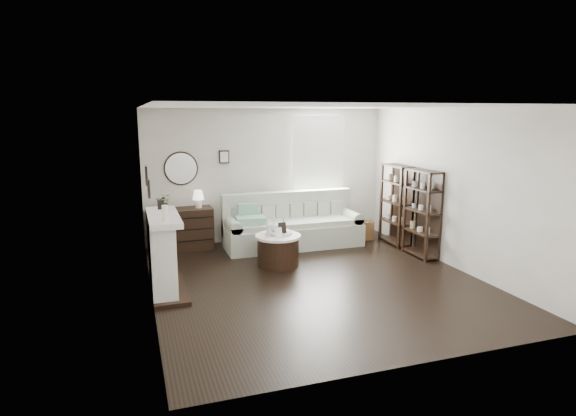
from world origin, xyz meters
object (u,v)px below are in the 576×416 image
object	(u,v)px
dresser	(181,229)
drum_table	(278,250)
sofa	(292,228)
pedestal_table	(279,234)

from	to	relation	value
dresser	drum_table	size ratio (longest dim) A/B	1.54
dresser	drum_table	world-z (taller)	dresser
sofa	pedestal_table	xyz separation A→B (m)	(-0.61, -1.07, 0.19)
sofa	pedestal_table	bearing A→B (deg)	-119.44
dresser	drum_table	xyz separation A→B (m)	(1.48, -1.55, -0.13)
drum_table	pedestal_table	xyz separation A→B (m)	(0.04, 0.09, 0.26)
sofa	drum_table	size ratio (longest dim) A/B	3.44
pedestal_table	sofa	bearing A→B (deg)	60.56
dresser	pedestal_table	size ratio (longest dim) A/B	2.07
sofa	drum_table	distance (m)	1.33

